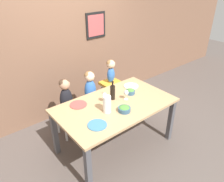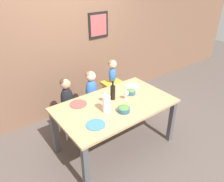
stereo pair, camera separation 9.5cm
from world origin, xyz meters
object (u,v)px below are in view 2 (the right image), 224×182
object	(u,v)px
chair_right_highchair	(112,90)
dinner_plate_back_right	(132,86)
person_child_center	(91,85)
wine_glass_near	(126,93)
person_baby_right	(112,69)
paper_towel_roll	(106,104)
salad_bowl_large	(124,109)
chair_far_left	(69,114)
salad_bowl_small	(131,92)
dinner_plate_back_left	(78,104)
person_child_left	(66,93)
wine_bottle	(113,92)
wine_glass_far	(105,95)
chair_far_center	(92,105)
dinner_plate_front_left	(96,125)

from	to	relation	value
chair_right_highchair	dinner_plate_back_right	xyz separation A→B (m)	(0.06, -0.45, 0.24)
person_child_center	wine_glass_near	distance (m)	0.73
person_baby_right	person_child_center	bearing A→B (deg)	-179.94
paper_towel_roll	salad_bowl_large	xyz separation A→B (m)	(0.19, -0.14, -0.08)
chair_far_left	paper_towel_roll	distance (m)	0.95
wine_glass_near	salad_bowl_small	xyz separation A→B (m)	(0.17, 0.08, -0.07)
person_baby_right	dinner_plate_back_left	size ratio (longest dim) A/B	1.72
person_child_left	wine_bottle	distance (m)	0.75
paper_towel_roll	dinner_plate_back_right	xyz separation A→B (m)	(0.77, 0.34, -0.11)
chair_far_left	dinner_plate_back_right	bearing A→B (deg)	-24.97
chair_far_left	person_child_center	bearing A→B (deg)	0.17
person_child_center	wine_glass_far	distance (m)	0.59
chair_far_center	chair_right_highchair	distance (m)	0.47
chair_far_left	person_child_left	world-z (taller)	person_child_left
wine_glass_far	dinner_plate_back_right	size ratio (longest dim) A/B	0.63
dinner_plate_back_right	person_child_center	bearing A→B (deg)	138.59
salad_bowl_large	chair_far_left	bearing A→B (deg)	112.73
paper_towel_roll	wine_glass_far	distance (m)	0.25
salad_bowl_large	dinner_plate_back_right	world-z (taller)	salad_bowl_large
chair_far_center	person_baby_right	size ratio (longest dim) A/B	1.10
chair_right_highchair	salad_bowl_small	distance (m)	0.69
wine_bottle	paper_towel_roll	world-z (taller)	wine_bottle
chair_far_center	wine_bottle	bearing A→B (deg)	-88.47
wine_bottle	dinner_plate_back_left	size ratio (longest dim) A/B	1.21
chair_right_highchair	salad_bowl_small	size ratio (longest dim) A/B	4.97
chair_far_left	dinner_plate_back_left	size ratio (longest dim) A/B	1.90
person_child_left	dinner_plate_front_left	distance (m)	0.95
chair_right_highchair	salad_bowl_large	bearing A→B (deg)	-119.14
wine_glass_far	salad_bowl_large	size ratio (longest dim) A/B	0.90
wine_glass_far	dinner_plate_front_left	size ratio (longest dim) A/B	0.63
dinner_plate_back_right	person_baby_right	bearing A→B (deg)	98.14
dinner_plate_front_left	dinner_plate_back_left	bearing A→B (deg)	83.15
person_child_left	wine_glass_near	size ratio (longest dim) A/B	3.66
dinner_plate_front_left	salad_bowl_small	bearing A→B (deg)	20.28
salad_bowl_large	dinner_plate_front_left	xyz separation A→B (m)	(-0.47, -0.02, -0.03)
person_child_left	salad_bowl_small	world-z (taller)	person_child_left
dinner_plate_back_left	wine_glass_near	bearing A→B (deg)	-25.96
wine_glass_near	dinner_plate_front_left	size ratio (longest dim) A/B	0.63
chair_right_highchair	person_child_left	world-z (taller)	person_child_left
chair_right_highchair	paper_towel_roll	distance (m)	1.11
chair_far_left	wine_glass_near	world-z (taller)	wine_glass_near
salad_bowl_small	dinner_plate_back_right	xyz separation A→B (m)	(0.18, 0.17, -0.03)
person_baby_right	salad_bowl_large	world-z (taller)	person_baby_right
person_child_center	person_baby_right	world-z (taller)	person_baby_right
person_baby_right	chair_right_highchair	bearing A→B (deg)	-90.00
paper_towel_roll	person_child_left	bearing A→B (deg)	104.25
person_child_left	salad_bowl_large	bearing A→B (deg)	-67.30
paper_towel_roll	dinner_plate_front_left	xyz separation A→B (m)	(-0.28, -0.16, -0.11)
salad_bowl_small	dinner_plate_back_left	size ratio (longest dim) A/B	0.57
person_baby_right	dinner_plate_front_left	distance (m)	1.37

